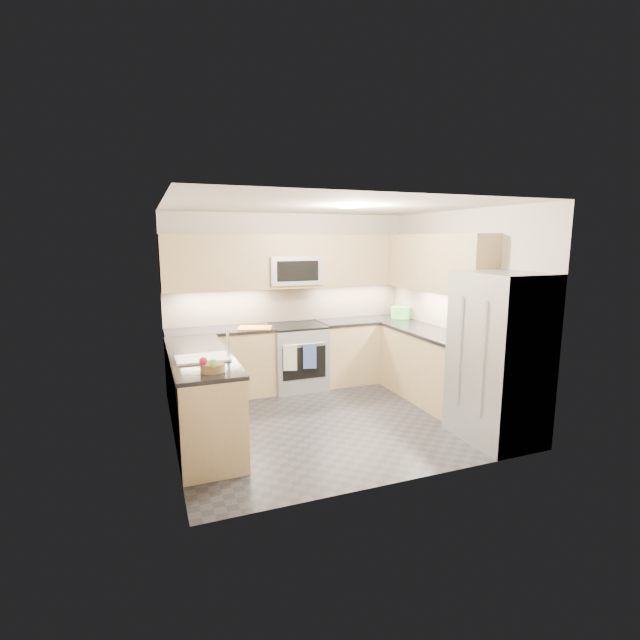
{
  "coord_description": "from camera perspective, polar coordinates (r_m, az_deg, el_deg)",
  "views": [
    {
      "loc": [
        -2.02,
        -4.9,
        2.13
      ],
      "look_at": [
        0.0,
        0.35,
        1.15
      ],
      "focal_mm": 26.0,
      "sensor_mm": 36.0,
      "label": 1
    }
  ],
  "objects": [
    {
      "name": "floor",
      "position": [
        5.71,
        1.29,
        -12.01
      ],
      "size": [
        3.6,
        3.2,
        0.0
      ],
      "primitive_type": "cube",
      "color": "#25242A",
      "rests_on": "ground"
    },
    {
      "name": "refrigerator",
      "position": [
        5.26,
        21.16,
        -4.34
      ],
      "size": [
        0.7,
        0.9,
        1.8
      ],
      "primitive_type": "cube",
      "color": "#A8ABB0",
      "rests_on": "floor"
    },
    {
      "name": "countertop_peninsula",
      "position": [
        5.08,
        -14.58,
        -4.24
      ],
      "size": [
        0.63,
        2.0,
        0.04
      ],
      "primitive_type": "cube",
      "color": "black",
      "rests_on": "base_cab_peninsula"
    },
    {
      "name": "fridge_handle_left",
      "position": [
        4.87,
        19.37,
        -4.71
      ],
      "size": [
        0.02,
        0.02,
        1.2
      ],
      "primitive_type": "cylinder",
      "color": "#B2B5BA",
      "rests_on": "refrigerator"
    },
    {
      "name": "fridge_handle_right",
      "position": [
        5.14,
        16.78,
        -3.81
      ],
      "size": [
        0.02,
        0.02,
        1.2
      ],
      "primitive_type": "cylinder",
      "color": "#B2B5BA",
      "rests_on": "refrigerator"
    },
    {
      "name": "base_cab_back_right",
      "position": [
        7.14,
        5.45,
        -3.77
      ],
      "size": [
        1.42,
        0.6,
        0.9
      ],
      "primitive_type": "cube",
      "color": "tan",
      "rests_on": "floor"
    },
    {
      "name": "dish_towel_check",
      "position": [
        6.28,
        -3.7,
        -4.71
      ],
      "size": [
        0.18,
        0.06,
        0.35
      ],
      "primitive_type": "cube",
      "rotation": [
        0.0,
        0.0,
        -0.26
      ],
      "color": "silver",
      "rests_on": "oven_handle"
    },
    {
      "name": "upper_cab_right",
      "position": [
        6.34,
        14.2,
        6.82
      ],
      "size": [
        0.35,
        1.95,
        0.75
      ],
      "primitive_type": "cube",
      "color": "tan",
      "rests_on": "wall_right"
    },
    {
      "name": "utensil_bowl",
      "position": [
        7.21,
        9.92,
        0.92
      ],
      "size": [
        0.32,
        0.32,
        0.17
      ],
      "primitive_type": "cylinder",
      "rotation": [
        0.0,
        0.0,
        0.09
      ],
      "color": "#56B34D",
      "rests_on": "countertop_back_right"
    },
    {
      "name": "gas_range",
      "position": [
        6.71,
        -2.84,
        -4.58
      ],
      "size": [
        0.76,
        0.65,
        0.91
      ],
      "primitive_type": "cube",
      "color": "#A0A3A8",
      "rests_on": "floor"
    },
    {
      "name": "upper_cab_back",
      "position": [
        6.65,
        -3.35,
        7.24
      ],
      "size": [
        3.6,
        0.35,
        0.75
      ],
      "primitive_type": "cube",
      "color": "tan",
      "rests_on": "wall_back"
    },
    {
      "name": "base_cab_right",
      "position": [
        6.38,
        13.4,
        -5.66
      ],
      "size": [
        0.6,
        1.7,
        0.9
      ],
      "primitive_type": "cube",
      "color": "tan",
      "rests_on": "floor"
    },
    {
      "name": "countertop_right",
      "position": [
        6.27,
        13.57,
        -1.52
      ],
      "size": [
        0.63,
        1.7,
        0.04
      ],
      "primitive_type": "cube",
      "color": "black",
      "rests_on": "base_cab_right"
    },
    {
      "name": "range_cooktop",
      "position": [
        6.61,
        -2.88,
        -0.72
      ],
      "size": [
        0.76,
        0.65,
        0.03
      ],
      "primitive_type": "cube",
      "color": "black",
      "rests_on": "gas_range"
    },
    {
      "name": "base_cab_peninsula",
      "position": [
        5.21,
        -14.36,
        -9.26
      ],
      "size": [
        0.6,
        2.0,
        0.9
      ],
      "primitive_type": "cube",
      "color": "tan",
      "rests_on": "floor"
    },
    {
      "name": "countertop_back_right",
      "position": [
        7.04,
        5.51,
        -0.06
      ],
      "size": [
        1.42,
        0.63,
        0.04
      ],
      "primitive_type": "cube",
      "color": "black",
      "rests_on": "base_cab_back_right"
    },
    {
      "name": "ceiling",
      "position": [
        5.31,
        1.4,
        13.87
      ],
      "size": [
        3.6,
        3.2,
        0.02
      ],
      "primitive_type": "cube",
      "color": "beige",
      "rests_on": "wall_back"
    },
    {
      "name": "microwave_door",
      "position": [
        6.44,
        -2.72,
        6.04
      ],
      "size": [
        0.6,
        0.01,
        0.28
      ],
      "primitive_type": "cube",
      "color": "black",
      "rests_on": "microwave"
    },
    {
      "name": "backsplash_back",
      "position": [
        6.87,
        -3.73,
        2.04
      ],
      "size": [
        3.6,
        0.01,
        0.51
      ],
      "primitive_type": "cube",
      "color": "#C1A98C",
      "rests_on": "wall_back"
    },
    {
      "name": "fruit_pear",
      "position": [
        4.2,
        -12.97,
        -5.22
      ],
      "size": [
        0.08,
        0.08,
        0.08
      ],
      "primitive_type": "sphere",
      "color": "#6DC052",
      "rests_on": "fruit_basket"
    },
    {
      "name": "faucet",
      "position": [
        4.83,
        -11.26,
        -2.87
      ],
      "size": [
        0.03,
        0.03,
        0.28
      ],
      "primitive_type": "cylinder",
      "color": "silver",
      "rests_on": "countertop_peninsula"
    },
    {
      "name": "wall_back",
      "position": [
        6.86,
        -3.75,
        2.5
      ],
      "size": [
        3.6,
        0.02,
        2.5
      ],
      "primitive_type": "cube",
      "color": "beige",
      "rests_on": "floor"
    },
    {
      "name": "base_cab_back_left",
      "position": [
        6.49,
        -12.13,
        -5.34
      ],
      "size": [
        1.42,
        0.6,
        0.9
      ],
      "primitive_type": "cube",
      "color": "tan",
      "rests_on": "floor"
    },
    {
      "name": "oven_handle",
      "position": [
        6.33,
        -1.87,
        -3.0
      ],
      "size": [
        0.6,
        0.02,
        0.02
      ],
      "primitive_type": "cylinder",
      "rotation": [
        0.0,
        1.57,
        0.0
      ],
      "color": "#B2B5BA",
      "rests_on": "gas_range"
    },
    {
      "name": "countertop_back_left",
      "position": [
        6.39,
        -12.28,
        -1.27
      ],
      "size": [
        1.42,
        0.63,
        0.04
      ],
      "primitive_type": "cube",
      "color": "black",
      "rests_on": "base_cab_back_left"
    },
    {
      "name": "dish_towel_blue",
      "position": [
        6.37,
        -1.28,
        -4.49
      ],
      "size": [
        0.18,
        0.05,
        0.35
      ],
      "primitive_type": "cube",
      "rotation": [
        0.0,
        0.0,
        -0.21
      ],
      "color": "#374D98",
      "rests_on": "oven_handle"
    },
    {
      "name": "fruit_basket",
      "position": [
        4.35,
        -13.09,
        -5.7
      ],
      "size": [
        0.25,
        0.25,
        0.08
      ],
      "primitive_type": "cylinder",
      "rotation": [
        0.0,
        0.0,
        -0.16
      ],
      "color": "olive",
      "rests_on": "countertop_peninsula"
    },
    {
      "name": "wall_right",
      "position": [
        6.28,
        16.73,
        1.4
      ],
      "size": [
        0.02,
        3.2,
        2.5
      ],
      "primitive_type": "cube",
      "color": "beige",
      "rests_on": "floor"
    },
    {
      "name": "wall_front",
      "position": [
        3.97,
        10.17,
        -3.1
      ],
      "size": [
        3.6,
        0.02,
        2.5
      ],
      "primitive_type": "cube",
      "color": "beige",
      "rests_on": "floor"
    },
    {
      "name": "fruit_apple",
      "position": [
        4.3,
        -14.18,
        -4.93
      ],
      "size": [
        0.07,
        0.07,
        0.07
      ],
      "primitive_type": "sphere",
      "color": "#BA1530",
      "rests_on": "fruit_basket"
    },
    {
      "name": "oven_door_glass",
      "position": [
        6.41,
        -1.92,
        -5.32
      ],
      "size": [
        0.62,
        0.02,
        0.45
      ],
      "primitive_type": "cube",
      "color": "black",
      "rests_on": "gas_range"
    },
    {
      "name": "backsplash_right",
      "position": [
        6.64,
        14.3,
        1.48
      ],
      "size": [
        0.01,
        2.3,
        0.51
      ],
      "primitive_type": "cube",
      "color": "#C1A98C",
      "rests_on": "wall_right"
    },
    {
      "name": "sink_basin",
      "position": [
        4.84,
        -14.22,
        -5.39
      ],
      "size": [
        0.52,
        0.38,
        0.16
      ],
      "primitive_type": "cube",
      "color": "white",
      "rests_on": "base_cab_peninsula"
    },
    {
      "name": "wall_left",
      "position": [
        4.98,
        -18.17,
        -0.79
      ],
      "size": [
        0.02,
        3.2,
        2.5
      ],
      "primitive_type": "cube",
      "color": "beige",
      "rests_on": "floor"
    },
    {
      "name": "cutting_board",
      "position": [
        6.35,
        -8.01,
        -0.96
      ],
      "size": [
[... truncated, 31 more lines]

